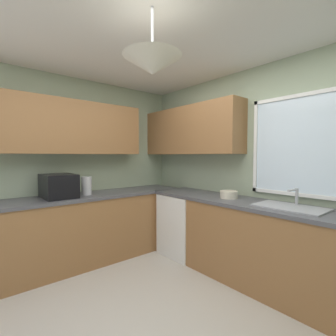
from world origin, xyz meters
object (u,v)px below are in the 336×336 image
(microwave, at_px, (59,186))
(bowl, at_px, (229,194))
(dishwasher, at_px, (185,224))
(sink_assembly, at_px, (290,207))
(kettle, at_px, (87,186))

(microwave, distance_m, bowl, 2.11)
(bowl, bearing_deg, dishwasher, -177.64)
(sink_assembly, relative_size, bowl, 3.09)
(dishwasher, xyz_separation_m, microwave, (-0.66, -1.55, 0.62))
(dishwasher, distance_m, bowl, 0.90)
(microwave, bearing_deg, bowl, 48.69)
(kettle, height_order, sink_assembly, kettle)
(dishwasher, xyz_separation_m, sink_assembly, (1.46, 0.04, 0.49))
(sink_assembly, bearing_deg, bowl, -179.53)
(bowl, bearing_deg, sink_assembly, 0.47)
(dishwasher, height_order, sink_assembly, sink_assembly)
(microwave, relative_size, sink_assembly, 0.74)
(kettle, distance_m, sink_assembly, 2.44)
(dishwasher, distance_m, kettle, 1.49)
(bowl, bearing_deg, kettle, -137.98)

